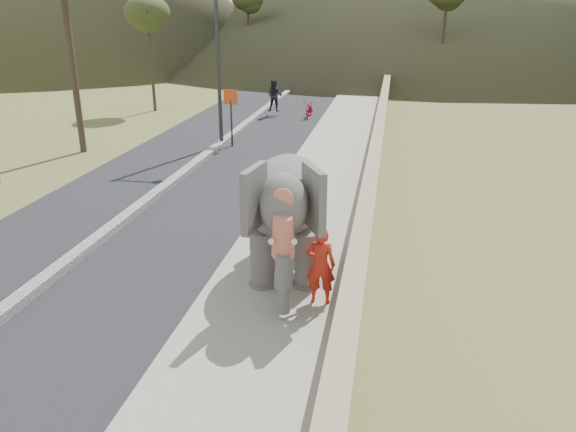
% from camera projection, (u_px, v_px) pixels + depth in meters
% --- Properties ---
extents(ground, '(160.00, 160.00, 0.00)m').
position_uv_depth(ground, '(220.00, 430.00, 7.97)').
color(ground, olive).
rests_on(ground, ground).
extents(road, '(7.00, 120.00, 0.03)m').
position_uv_depth(road, '(162.00, 193.00, 18.03)').
color(road, black).
rests_on(road, ground).
extents(median, '(0.35, 120.00, 0.22)m').
position_uv_depth(median, '(162.00, 190.00, 17.99)').
color(median, black).
rests_on(median, ground).
extents(walkway, '(3.00, 120.00, 0.15)m').
position_uv_depth(walkway, '(316.00, 200.00, 17.15)').
color(walkway, '#9E9687').
rests_on(walkway, ground).
extents(parapet, '(0.30, 120.00, 1.10)m').
position_uv_depth(parapet, '(371.00, 188.00, 16.70)').
color(parapet, tan).
rests_on(parapet, ground).
extents(lamppost, '(1.76, 0.36, 8.00)m').
position_uv_depth(lamppost, '(224.00, 26.00, 22.35)').
color(lamppost, '#2D2C31').
rests_on(lamppost, ground).
extents(signboard, '(0.60, 0.08, 2.40)m').
position_uv_depth(signboard, '(231.00, 108.00, 23.37)').
color(signboard, '#2D2D33').
rests_on(signboard, ground).
extents(elephant_and_man, '(2.46, 3.96, 2.69)m').
position_uv_depth(elephant_and_man, '(286.00, 212.00, 12.09)').
color(elephant_and_man, slate).
rests_on(elephant_and_man, ground).
extents(motorcyclist, '(2.65, 1.77, 1.96)m').
position_uv_depth(motorcyclist, '(293.00, 103.00, 30.09)').
color(motorcyclist, maroon).
rests_on(motorcyclist, ground).
extents(trees, '(48.38, 43.15, 9.40)m').
position_uv_depth(trees, '(455.00, 40.00, 30.41)').
color(trees, '#473828').
rests_on(trees, ground).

